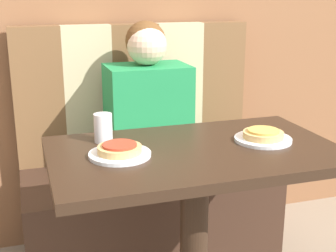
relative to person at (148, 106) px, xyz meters
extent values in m
cube|color=#382319|center=(0.00, 0.00, -0.55)|extent=(1.18, 0.56, 0.46)
cube|color=brown|center=(-0.47, 0.24, 0.02)|extent=(0.24, 0.08, 0.68)
cube|color=tan|center=(-0.24, 0.24, 0.02)|extent=(0.24, 0.08, 0.68)
cube|color=brown|center=(0.00, 0.24, 0.02)|extent=(0.24, 0.08, 0.68)
cube|color=tan|center=(0.24, 0.24, 0.02)|extent=(0.24, 0.08, 0.68)
cube|color=brown|center=(0.47, 0.24, 0.02)|extent=(0.24, 0.08, 0.68)
cube|color=black|center=(0.00, -0.61, -0.02)|extent=(0.98, 0.59, 0.03)
cube|color=#1E8447|center=(0.00, 0.00, -0.07)|extent=(0.37, 0.26, 0.51)
sphere|color=beige|center=(0.00, 0.00, 0.28)|extent=(0.18, 0.18, 0.18)
sphere|color=brown|center=(0.00, 0.02, 0.29)|extent=(0.18, 0.18, 0.18)
cylinder|color=white|center=(-0.26, -0.61, 0.00)|extent=(0.20, 0.20, 0.01)
cylinder|color=white|center=(0.26, -0.61, 0.00)|extent=(0.20, 0.20, 0.01)
cylinder|color=tan|center=(-0.26, -0.61, 0.02)|extent=(0.14, 0.14, 0.02)
cylinder|color=#B73823|center=(-0.26, -0.61, 0.03)|extent=(0.11, 0.11, 0.01)
cylinder|color=tan|center=(0.26, -0.61, 0.02)|extent=(0.14, 0.14, 0.02)
cylinder|color=gold|center=(0.26, -0.61, 0.03)|extent=(0.11, 0.11, 0.01)
cylinder|color=silver|center=(-0.28, -0.44, 0.04)|extent=(0.06, 0.06, 0.10)
camera|label=1|loc=(-0.55, -2.02, 0.51)|focal=50.00mm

